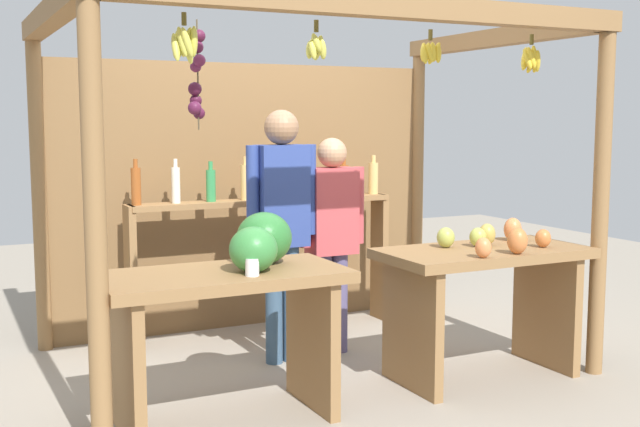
{
  "coord_description": "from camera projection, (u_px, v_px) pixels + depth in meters",
  "views": [
    {
      "loc": [
        -2.15,
        -4.61,
        1.59
      ],
      "look_at": [
        0.0,
        -0.2,
        1.0
      ],
      "focal_mm": 44.54,
      "sensor_mm": 36.0,
      "label": 1
    }
  ],
  "objects": [
    {
      "name": "ground_plane",
      "position": [
        306.0,
        360.0,
        5.24
      ],
      "size": [
        12.0,
        12.0,
        0.0
      ],
      "primitive_type": "plane",
      "color": "gray",
      "rests_on": "ground"
    },
    {
      "name": "market_stall",
      "position": [
        278.0,
        158.0,
        5.48
      ],
      "size": [
        3.15,
        2.16,
        2.22
      ],
      "color": "olive",
      "rests_on": "ground"
    },
    {
      "name": "fruit_counter_left",
      "position": [
        234.0,
        294.0,
        4.15
      ],
      "size": [
        1.27,
        0.64,
        1.08
      ],
      "color": "olive",
      "rests_on": "ground"
    },
    {
      "name": "fruit_counter_right",
      "position": [
        484.0,
        282.0,
        4.85
      ],
      "size": [
        1.27,
        0.65,
        0.96
      ],
      "color": "olive",
      "rests_on": "ground"
    },
    {
      "name": "bottle_shelf_unit",
      "position": [
        265.0,
        225.0,
        5.84
      ],
      "size": [
        2.02,
        0.22,
        1.32
      ],
      "color": "olive",
      "rests_on": "ground"
    },
    {
      "name": "vendor_man",
      "position": [
        282.0,
        212.0,
        5.09
      ],
      "size": [
        0.48,
        0.22,
        1.64
      ],
      "rotation": [
        0.0,
        0.0,
        0.07
      ],
      "color": "#385470",
      "rests_on": "ground"
    },
    {
      "name": "vendor_woman",
      "position": [
        332.0,
        227.0,
        5.31
      ],
      "size": [
        0.48,
        0.2,
        1.46
      ],
      "rotation": [
        0.0,
        0.0,
        -0.13
      ],
      "color": "#554D77",
      "rests_on": "ground"
    }
  ]
}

